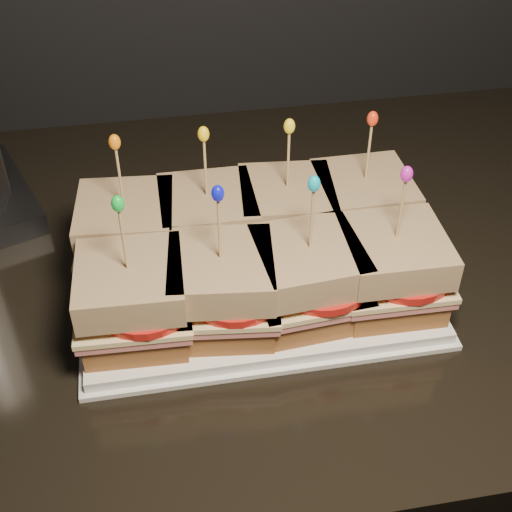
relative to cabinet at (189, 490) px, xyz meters
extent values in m
cube|color=black|center=(0.00, 0.00, 0.00)|extent=(2.62, 0.67, 0.90)
cube|color=black|center=(0.00, 0.00, 0.47)|extent=(2.66, 0.71, 0.04)
cube|color=white|center=(0.10, -0.07, 0.50)|extent=(0.38, 0.23, 0.02)
cube|color=white|center=(0.10, -0.07, 0.49)|extent=(0.39, 0.24, 0.01)
cube|color=brown|center=(-0.04, -0.02, 0.52)|extent=(0.11, 0.11, 0.03)
cube|color=#CD6A69|center=(-0.04, -0.02, 0.54)|extent=(0.12, 0.12, 0.01)
cube|color=#F7DA96|center=(-0.04, -0.02, 0.54)|extent=(0.12, 0.12, 0.01)
cylinder|color=red|center=(-0.02, -0.03, 0.55)|extent=(0.10, 0.10, 0.01)
cube|color=brown|center=(-0.04, -0.02, 0.57)|extent=(0.11, 0.11, 0.03)
cylinder|color=tan|center=(-0.04, -0.02, 0.62)|extent=(0.00, 0.00, 0.09)
ellipsoid|color=orange|center=(-0.04, -0.02, 0.67)|extent=(0.01, 0.01, 0.02)
cube|color=brown|center=(0.05, -0.02, 0.52)|extent=(0.10, 0.10, 0.03)
cube|color=#CD6A69|center=(0.05, -0.02, 0.54)|extent=(0.11, 0.11, 0.01)
cube|color=#F7DA96|center=(0.05, -0.02, 0.54)|extent=(0.11, 0.11, 0.01)
cylinder|color=red|center=(0.07, -0.03, 0.55)|extent=(0.10, 0.10, 0.01)
cube|color=brown|center=(0.05, -0.02, 0.57)|extent=(0.10, 0.10, 0.03)
cylinder|color=tan|center=(0.05, -0.02, 0.62)|extent=(0.00, 0.00, 0.09)
ellipsoid|color=yellow|center=(0.05, -0.02, 0.67)|extent=(0.01, 0.01, 0.02)
cube|color=brown|center=(0.14, -0.02, 0.52)|extent=(0.11, 0.11, 0.03)
cube|color=#CD6A69|center=(0.14, -0.02, 0.54)|extent=(0.12, 0.12, 0.01)
cube|color=#F7DA96|center=(0.14, -0.02, 0.54)|extent=(0.12, 0.12, 0.01)
cylinder|color=red|center=(0.15, -0.03, 0.55)|extent=(0.10, 0.10, 0.01)
cube|color=brown|center=(0.14, -0.02, 0.57)|extent=(0.11, 0.11, 0.03)
cylinder|color=tan|center=(0.14, -0.02, 0.62)|extent=(0.00, 0.00, 0.09)
ellipsoid|color=yellow|center=(0.14, -0.02, 0.67)|extent=(0.01, 0.01, 0.02)
cube|color=brown|center=(0.23, -0.02, 0.52)|extent=(0.10, 0.10, 0.03)
cube|color=#CD6A69|center=(0.23, -0.02, 0.54)|extent=(0.11, 0.11, 0.01)
cube|color=#F7DA96|center=(0.23, -0.02, 0.54)|extent=(0.11, 0.11, 0.01)
cylinder|color=red|center=(0.24, -0.03, 0.55)|extent=(0.10, 0.10, 0.01)
cube|color=brown|center=(0.23, -0.02, 0.57)|extent=(0.10, 0.10, 0.03)
cylinder|color=tan|center=(0.23, -0.02, 0.62)|extent=(0.00, 0.00, 0.09)
ellipsoid|color=red|center=(0.23, -0.02, 0.67)|extent=(0.01, 0.01, 0.02)
cube|color=brown|center=(-0.04, -0.13, 0.52)|extent=(0.10, 0.10, 0.03)
cube|color=#CD6A69|center=(-0.04, -0.13, 0.54)|extent=(0.12, 0.11, 0.01)
cube|color=#F7DA96|center=(-0.04, -0.13, 0.54)|extent=(0.12, 0.11, 0.01)
cylinder|color=red|center=(-0.02, -0.13, 0.55)|extent=(0.10, 0.10, 0.01)
cube|color=brown|center=(-0.04, -0.13, 0.57)|extent=(0.11, 0.11, 0.03)
cylinder|color=tan|center=(-0.04, -0.13, 0.62)|extent=(0.00, 0.00, 0.09)
ellipsoid|color=green|center=(-0.04, -0.13, 0.67)|extent=(0.01, 0.01, 0.02)
cube|color=brown|center=(0.05, -0.13, 0.52)|extent=(0.11, 0.11, 0.03)
cube|color=#CD6A69|center=(0.05, -0.13, 0.54)|extent=(0.12, 0.12, 0.01)
cube|color=#F7DA96|center=(0.05, -0.13, 0.54)|extent=(0.12, 0.12, 0.01)
cylinder|color=red|center=(0.07, -0.13, 0.55)|extent=(0.10, 0.10, 0.01)
cube|color=brown|center=(0.05, -0.13, 0.57)|extent=(0.11, 0.11, 0.03)
cylinder|color=tan|center=(0.05, -0.13, 0.62)|extent=(0.00, 0.00, 0.09)
ellipsoid|color=#0D12D5|center=(0.05, -0.13, 0.67)|extent=(0.01, 0.01, 0.02)
cube|color=brown|center=(0.14, -0.13, 0.52)|extent=(0.11, 0.11, 0.03)
cube|color=#CD6A69|center=(0.14, -0.13, 0.54)|extent=(0.12, 0.11, 0.01)
cube|color=#F7DA96|center=(0.14, -0.13, 0.54)|extent=(0.12, 0.12, 0.01)
cylinder|color=red|center=(0.15, -0.13, 0.55)|extent=(0.10, 0.10, 0.01)
cube|color=brown|center=(0.14, -0.13, 0.57)|extent=(0.11, 0.11, 0.03)
cylinder|color=tan|center=(0.14, -0.13, 0.62)|extent=(0.00, 0.00, 0.09)
ellipsoid|color=#0CA7BE|center=(0.14, -0.13, 0.67)|extent=(0.01, 0.01, 0.02)
cube|color=brown|center=(0.23, -0.13, 0.52)|extent=(0.10, 0.10, 0.03)
cube|color=#CD6A69|center=(0.23, -0.13, 0.54)|extent=(0.11, 0.11, 0.01)
cube|color=#F7DA96|center=(0.23, -0.13, 0.54)|extent=(0.11, 0.11, 0.01)
cylinder|color=red|center=(0.24, -0.13, 0.55)|extent=(0.10, 0.10, 0.01)
cube|color=brown|center=(0.23, -0.13, 0.57)|extent=(0.10, 0.10, 0.03)
cylinder|color=tan|center=(0.23, -0.13, 0.62)|extent=(0.00, 0.00, 0.09)
ellipsoid|color=#C41CAC|center=(0.23, -0.13, 0.67)|extent=(0.01, 0.01, 0.02)
camera|label=1|loc=(-0.01, -0.65, 1.03)|focal=50.00mm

